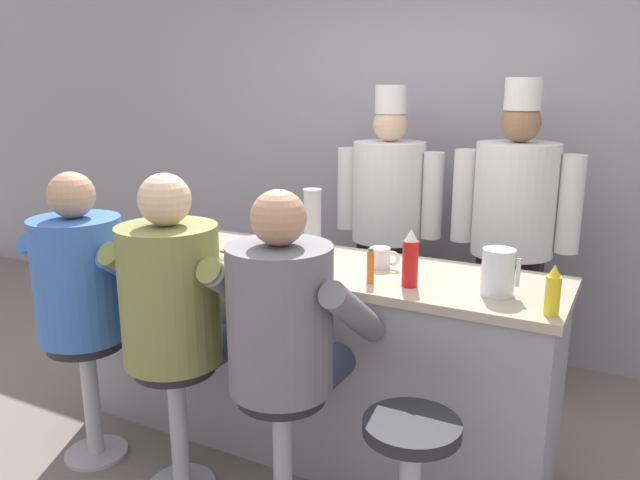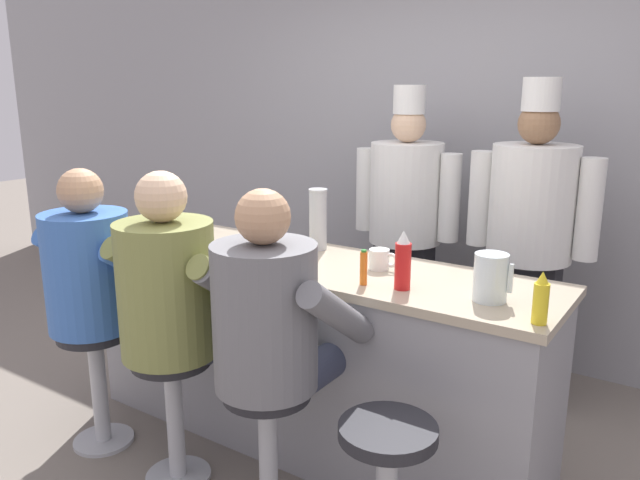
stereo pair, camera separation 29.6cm
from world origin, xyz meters
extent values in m
plane|color=slate|center=(0.00, 0.00, 0.00)|extent=(20.00, 20.00, 0.00)
cube|color=#99999E|center=(0.00, 1.93, 1.35)|extent=(10.00, 0.06, 2.70)
cube|color=gray|center=(0.00, 0.33, 0.47)|extent=(2.42, 0.63, 0.94)
cube|color=tan|center=(0.00, 0.33, 0.96)|extent=(2.47, 0.65, 0.04)
cylinder|color=red|center=(0.59, 0.18, 1.08)|extent=(0.07, 0.07, 0.20)
cone|color=white|center=(0.59, 0.18, 1.20)|extent=(0.05, 0.05, 0.05)
cylinder|color=yellow|center=(1.18, 0.10, 1.05)|extent=(0.06, 0.06, 0.15)
cone|color=yellow|center=(1.18, 0.10, 1.15)|extent=(0.04, 0.04, 0.04)
cylinder|color=orange|center=(0.43, 0.14, 1.05)|extent=(0.03, 0.03, 0.15)
cylinder|color=#287F2D|center=(0.43, 0.14, 1.13)|extent=(0.02, 0.02, 0.01)
cylinder|color=silver|center=(0.95, 0.24, 1.08)|extent=(0.13, 0.13, 0.19)
cube|color=silver|center=(1.03, 0.24, 1.08)|extent=(0.02, 0.02, 0.12)
cylinder|color=white|center=(-0.40, 0.23, 0.99)|extent=(0.22, 0.22, 0.02)
ellipsoid|color=#E0BC60|center=(-0.40, 0.23, 1.01)|extent=(0.10, 0.08, 0.03)
cylinder|color=white|center=(-0.82, 0.16, 1.01)|extent=(0.15, 0.15, 0.05)
cylinder|color=white|center=(0.37, 0.38, 1.03)|extent=(0.10, 0.10, 0.10)
torus|color=white|center=(0.43, 0.38, 1.03)|extent=(0.07, 0.02, 0.07)
cylinder|color=#B7BABF|center=(-0.07, 0.52, 1.13)|extent=(0.09, 0.09, 0.31)
cylinder|color=silver|center=(-0.07, 0.52, 1.29)|extent=(0.10, 0.10, 0.01)
cylinder|color=#B2B5BA|center=(-0.86, -0.30, 0.01)|extent=(0.31, 0.31, 0.02)
cylinder|color=#B2B5BA|center=(-0.86, -0.30, 0.32)|extent=(0.08, 0.08, 0.60)
cylinder|color=#232328|center=(-0.86, -0.30, 0.61)|extent=(0.36, 0.36, 0.05)
cylinder|color=#33384C|center=(-0.97, -0.10, 0.65)|extent=(0.15, 0.41, 0.15)
cylinder|color=#33384C|center=(-0.76, -0.10, 0.65)|extent=(0.15, 0.41, 0.15)
cylinder|color=#3866B7|center=(-0.86, -0.30, 0.93)|extent=(0.41, 0.41, 0.59)
cylinder|color=#3866B7|center=(-1.12, -0.19, 0.96)|extent=(0.11, 0.45, 0.36)
cylinder|color=#3866B7|center=(-0.60, -0.19, 0.96)|extent=(0.11, 0.45, 0.36)
sphere|color=tan|center=(-0.86, -0.30, 1.33)|extent=(0.21, 0.21, 0.21)
cylinder|color=#B2B5BA|center=(-0.31, -0.30, 0.01)|extent=(0.31, 0.31, 0.02)
cylinder|color=#B2B5BA|center=(-0.31, -0.30, 0.32)|extent=(0.08, 0.08, 0.60)
cylinder|color=#232328|center=(-0.31, -0.30, 0.61)|extent=(0.36, 0.36, 0.05)
cylinder|color=#33384C|center=(-0.42, -0.09, 0.65)|extent=(0.16, 0.43, 0.16)
cylinder|color=#33384C|center=(-0.21, -0.09, 0.65)|extent=(0.16, 0.43, 0.16)
cylinder|color=olive|center=(-0.31, -0.30, 0.94)|extent=(0.43, 0.43, 0.61)
cylinder|color=olive|center=(-0.58, -0.18, 0.97)|extent=(0.11, 0.46, 0.37)
cylinder|color=olive|center=(-0.04, -0.18, 0.97)|extent=(0.11, 0.46, 0.37)
sphere|color=#DBB28E|center=(-0.31, -0.30, 1.36)|extent=(0.22, 0.22, 0.22)
cylinder|color=#B2B5BA|center=(0.24, -0.30, 0.32)|extent=(0.08, 0.08, 0.60)
cylinder|color=#232328|center=(0.24, -0.30, 0.61)|extent=(0.36, 0.36, 0.05)
cylinder|color=#33384C|center=(0.14, -0.10, 0.65)|extent=(0.16, 0.42, 0.16)
cylinder|color=#33384C|center=(0.34, -0.10, 0.65)|extent=(0.16, 0.42, 0.16)
cylinder|color=slate|center=(0.24, -0.30, 0.93)|extent=(0.42, 0.42, 0.59)
cylinder|color=slate|center=(-0.02, -0.19, 0.96)|extent=(0.11, 0.45, 0.36)
cylinder|color=slate|center=(0.50, -0.19, 0.96)|extent=(0.11, 0.45, 0.36)
sphere|color=tan|center=(0.24, -0.30, 1.33)|extent=(0.21, 0.21, 0.21)
cylinder|color=#232328|center=(0.79, -0.30, 0.61)|extent=(0.36, 0.36, 0.05)
cube|color=#232328|center=(-0.01, 1.43, 0.42)|extent=(0.35, 0.19, 0.84)
cube|color=white|center=(-0.01, 1.38, 0.59)|extent=(0.31, 0.02, 0.50)
cylinder|color=white|center=(-0.01, 1.43, 1.15)|extent=(0.45, 0.45, 0.63)
sphere|color=#DBB28E|center=(-0.01, 1.43, 1.58)|extent=(0.22, 0.22, 0.22)
cylinder|color=white|center=(-0.01, 1.43, 1.73)|extent=(0.19, 0.19, 0.17)
cylinder|color=white|center=(-0.30, 1.43, 1.15)|extent=(0.13, 0.13, 0.53)
cylinder|color=white|center=(0.28, 1.43, 1.15)|extent=(0.13, 0.13, 0.53)
cube|color=#232328|center=(0.79, 1.38, 0.43)|extent=(0.36, 0.20, 0.86)
cube|color=white|center=(0.79, 1.32, 0.60)|extent=(0.32, 0.02, 0.51)
cylinder|color=white|center=(0.79, 1.38, 1.18)|extent=(0.46, 0.46, 0.64)
sphere|color=#8C6647|center=(0.79, 1.38, 1.61)|extent=(0.22, 0.22, 0.22)
cylinder|color=white|center=(0.79, 1.38, 1.77)|extent=(0.20, 0.20, 0.18)
cylinder|color=white|center=(0.49, 1.38, 1.18)|extent=(0.13, 0.13, 0.55)
cylinder|color=white|center=(1.08, 1.38, 1.18)|extent=(0.13, 0.13, 0.55)
camera|label=1|loc=(1.44, -2.25, 1.82)|focal=35.00mm
camera|label=2|loc=(1.69, -2.10, 1.82)|focal=35.00mm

